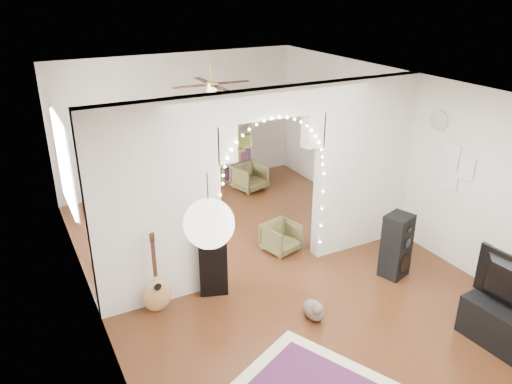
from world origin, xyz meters
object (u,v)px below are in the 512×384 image
acoustic_guitar (156,283)px  dining_chair_right (250,177)px  dining_table (210,153)px  media_console (504,330)px  dining_chair_left (281,237)px  bookcase (220,150)px  floor_speaker (396,246)px

acoustic_guitar → dining_chair_right: size_ratio=1.64×
acoustic_guitar → dining_table: 4.45m
media_console → dining_chair_right: dining_chair_right is taller
dining_table → dining_chair_left: size_ratio=2.50×
acoustic_guitar → dining_chair_right: 4.26m
media_console → dining_chair_left: 3.36m
dining_table → bookcase: bearing=-6.7°
media_console → bookcase: bookcase is taller
acoustic_guitar → floor_speaker: size_ratio=1.01×
bookcase → dining_table: bearing=155.4°
media_console → dining_table: bearing=95.1°
dining_table → dining_chair_right: dining_table is taller
floor_speaker → dining_chair_right: bearing=78.2°
floor_speaker → dining_table: size_ratio=0.75×
media_console → dining_chair_left: media_console is taller
media_console → floor_speaker: bearing=87.4°
bookcase → dining_chair_left: bookcase is taller
media_console → dining_chair_right: bearing=90.4°
floor_speaker → media_console: size_ratio=0.96×
floor_speaker → acoustic_guitar: bearing=149.5°
bookcase → acoustic_guitar: bearing=-149.0°
bookcase → dining_table: bookcase is taller
media_console → dining_table: 6.41m
acoustic_guitar → floor_speaker: bearing=-27.9°
acoustic_guitar → dining_chair_left: acoustic_guitar is taller
floor_speaker → bookcase: size_ratio=0.68×
acoustic_guitar → dining_chair_right: (2.92, 3.09, -0.15)m
floor_speaker → dining_chair_right: 3.88m
bookcase → dining_chair_right: bookcase is taller
media_console → bookcase: 6.38m
bookcase → dining_chair_left: 3.21m
dining_chair_right → bookcase: bearing=102.6°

